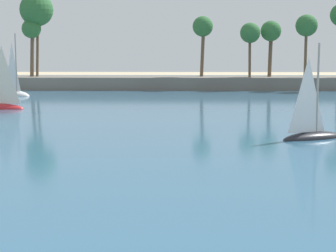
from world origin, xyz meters
The scene contains 4 objects.
sea centered at (0.00, 60.85, 0.03)m, with size 220.00×107.06×0.06m, color #33607F.
palm_headland centered at (-1.64, 74.37, 2.78)m, with size 100.58×6.02×13.47m.
sailboat_near_shore centered at (-20.10, 63.93, 0.79)m, with size 5.17×5.07×8.08m.
sailboat_far_left centered at (8.67, 31.26, 0.65)m, with size 4.70×3.11×6.58m.
Camera 1 is at (0.07, -4.60, 5.92)m, focal length 59.87 mm.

